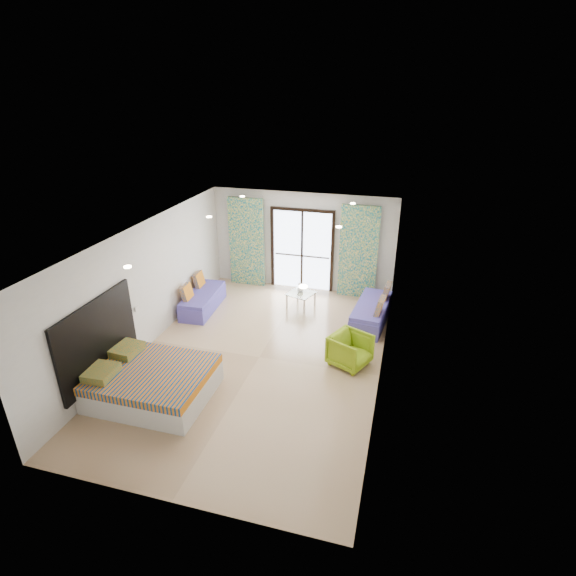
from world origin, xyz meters
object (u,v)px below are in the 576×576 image
(daybed_left, at_px, (202,300))
(coffee_table, at_px, (301,295))
(bed, at_px, (152,382))
(armchair, at_px, (350,349))
(daybed_right, at_px, (372,312))

(daybed_left, height_order, coffee_table, daybed_left)
(bed, distance_m, armchair, 3.89)
(daybed_right, distance_m, coffee_table, 1.87)
(daybed_left, distance_m, coffee_table, 2.52)
(daybed_right, bearing_deg, coffee_table, 175.03)
(daybed_left, relative_size, daybed_right, 0.92)
(coffee_table, bearing_deg, armchair, -55.02)
(bed, distance_m, daybed_right, 5.30)
(daybed_right, xyz_separation_m, armchair, (-0.25, -1.92, 0.09))
(daybed_right, bearing_deg, bed, -126.85)
(daybed_left, bearing_deg, armchair, -24.36)
(bed, relative_size, armchair, 2.77)
(bed, relative_size, daybed_right, 1.10)
(daybed_right, distance_m, armchair, 1.94)
(daybed_left, distance_m, armchair, 4.25)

